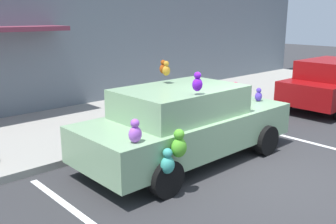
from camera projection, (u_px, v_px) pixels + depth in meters
name	position (u px, v px, depth m)	size (l,w,h in m)	color
ground_plane	(273.00, 175.00, 7.05)	(60.00, 60.00, 0.00)	#2D2D30
sidewalk	(117.00, 119.00, 10.60)	(24.00, 4.00, 0.15)	gray
storefront_building	(72.00, 5.00, 11.33)	(24.00, 1.25, 6.40)	slate
parking_stripe_front	(288.00, 137.00, 9.24)	(0.12, 3.60, 0.01)	silver
parking_stripe_rear	(85.00, 219.00, 5.53)	(0.12, 3.60, 0.01)	silver
plush_covered_car	(186.00, 123.00, 7.58)	(4.64, 2.17, 2.02)	#84AA7F
parked_sedan_behind	(334.00, 84.00, 11.97)	(4.15, 1.97, 1.54)	maroon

